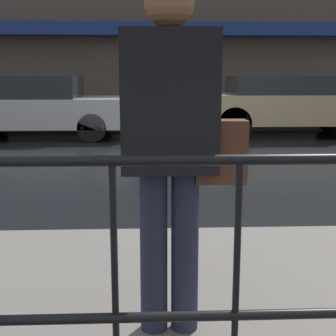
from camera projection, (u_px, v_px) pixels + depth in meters
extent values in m
plane|color=black|center=(216.00, 159.00, 7.80)|extent=(80.00, 80.00, 0.00)
cube|color=slate|center=(190.00, 124.00, 12.61)|extent=(28.00, 2.07, 0.13)
cube|color=gold|center=(216.00, 159.00, 7.80)|extent=(25.20, 0.12, 0.01)
cube|color=#4C4238|center=(187.00, 21.00, 13.22)|extent=(28.00, 0.30, 5.71)
cube|color=navy|center=(188.00, 29.00, 12.85)|extent=(16.80, 0.55, 0.35)
cylinder|color=black|center=(115.00, 305.00, 1.60)|extent=(0.02, 0.02, 1.00)
cylinder|color=black|center=(236.00, 302.00, 1.61)|extent=(0.02, 0.02, 1.00)
cylinder|color=#23283D|center=(154.00, 252.00, 2.31)|extent=(0.14, 0.14, 0.82)
cylinder|color=#23283D|center=(185.00, 251.00, 2.31)|extent=(0.14, 0.14, 0.82)
cube|color=black|center=(169.00, 102.00, 2.16)|extent=(0.44, 0.27, 0.65)
sphere|color=tan|center=(169.00, 3.00, 2.08)|extent=(0.23, 0.23, 0.23)
cylinder|color=#262628|center=(169.00, 20.00, 2.09)|extent=(0.02, 0.02, 0.73)
cube|color=brown|center=(221.00, 152.00, 2.22)|extent=(0.24, 0.12, 0.30)
cube|color=#B2B5BA|center=(39.00, 112.00, 10.41)|extent=(4.08, 1.87, 0.63)
cube|color=#1E2328|center=(30.00, 87.00, 10.29)|extent=(2.12, 1.72, 0.48)
cylinder|color=black|center=(100.00, 120.00, 11.32)|extent=(0.60, 0.22, 0.60)
cylinder|color=black|center=(92.00, 128.00, 9.71)|extent=(0.60, 0.22, 0.60)
cube|color=tan|center=(287.00, 108.00, 10.63)|extent=(4.33, 1.78, 0.65)
cube|color=#1E2328|center=(281.00, 85.00, 10.52)|extent=(2.25, 1.64, 0.40)
cylinder|color=black|center=(331.00, 117.00, 11.50)|extent=(0.72, 0.22, 0.72)
cylinder|color=black|center=(223.00, 117.00, 11.39)|extent=(0.72, 0.22, 0.72)
cylinder|color=black|center=(234.00, 124.00, 9.86)|extent=(0.72, 0.22, 0.72)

